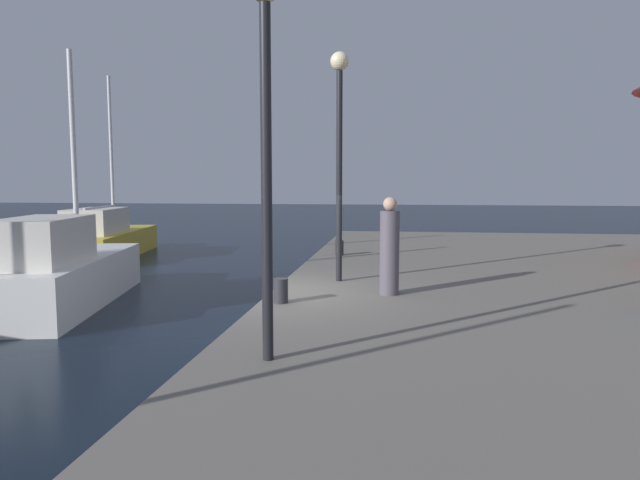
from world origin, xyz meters
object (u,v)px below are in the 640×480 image
(bollard_north, at_px, (339,248))
(lamp_post_mid_promenade, at_px, (266,96))
(sailboat_yellow, at_px, (103,239))
(bollard_south, at_px, (281,291))
(lamp_post_far_end, at_px, (339,127))
(sailboat_white, at_px, (61,272))
(person_by_the_water, at_px, (390,249))

(bollard_north, bearing_deg, lamp_post_mid_promenade, -89.05)
(sailboat_yellow, height_order, bollard_south, sailboat_yellow)
(lamp_post_far_end, distance_m, bollard_south, 3.65)
(bollard_south, bearing_deg, sailboat_white, 154.90)
(sailboat_yellow, relative_size, sailboat_white, 1.12)
(sailboat_yellow, height_order, lamp_post_far_end, sailboat_yellow)
(lamp_post_mid_promenade, xyz_separation_m, person_by_the_water, (1.27, 3.89, -2.08))
(lamp_post_far_end, bearing_deg, bollard_north, 95.83)
(sailboat_white, relative_size, bollard_south, 15.06)
(lamp_post_far_end, bearing_deg, lamp_post_mid_promenade, -92.84)
(sailboat_white, bearing_deg, lamp_post_far_end, -3.61)
(person_by_the_water, bearing_deg, lamp_post_far_end, 129.25)
(sailboat_yellow, relative_size, lamp_post_far_end, 1.51)
(sailboat_yellow, xyz_separation_m, bollard_south, (8.81, -10.51, 0.31))
(sailboat_white, xyz_separation_m, person_by_the_water, (7.24, -1.63, 0.82))
(lamp_post_far_end, bearing_deg, sailboat_white, 176.39)
(lamp_post_far_end, height_order, bollard_north, lamp_post_far_end)
(person_by_the_water, bearing_deg, sailboat_yellow, 137.82)
(lamp_post_mid_promenade, distance_m, bollard_south, 4.01)
(sailboat_white, bearing_deg, sailboat_yellow, 112.66)
(sailboat_white, bearing_deg, person_by_the_water, -12.71)
(sailboat_white, relative_size, bollard_north, 15.06)
(bollard_north, height_order, bollard_south, same)
(lamp_post_mid_promenade, relative_size, lamp_post_far_end, 0.94)
(sailboat_white, distance_m, person_by_the_water, 7.47)
(bollard_south, xyz_separation_m, person_by_the_water, (1.74, 0.94, 0.60))
(sailboat_white, distance_m, lamp_post_mid_promenade, 8.64)
(bollard_north, bearing_deg, lamp_post_far_end, -84.17)
(sailboat_white, height_order, lamp_post_far_end, sailboat_white)
(sailboat_white, distance_m, bollard_south, 6.08)
(lamp_post_mid_promenade, bearing_deg, lamp_post_far_end, 87.16)
(sailboat_yellow, height_order, lamp_post_mid_promenade, sailboat_yellow)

